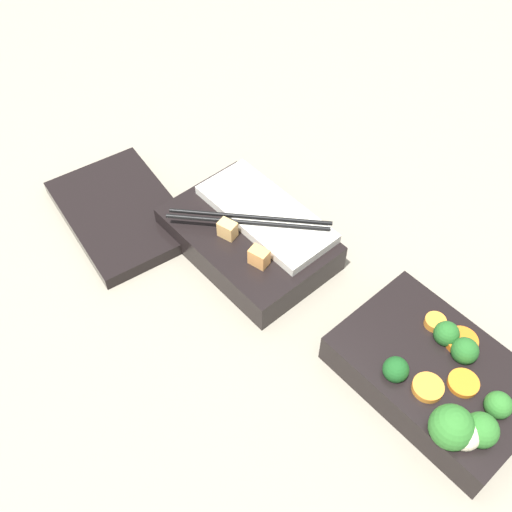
{
  "coord_description": "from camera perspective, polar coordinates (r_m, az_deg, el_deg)",
  "views": [
    {
      "loc": [
        -0.23,
        0.32,
        0.58
      ],
      "look_at": [
        0.1,
        0.03,
        0.04
      ],
      "focal_mm": 42.0,
      "sensor_mm": 36.0,
      "label": 1
    }
  ],
  "objects": [
    {
      "name": "bento_tray_rice",
      "position": [
        0.74,
        -0.54,
        1.96
      ],
      "size": [
        0.21,
        0.14,
        0.06
      ],
      "color": "black",
      "rests_on": "ground_plane"
    },
    {
      "name": "ground_plane",
      "position": [
        0.71,
        7.22,
        -5.74
      ],
      "size": [
        3.0,
        3.0,
        0.0
      ],
      "primitive_type": "plane",
      "color": "gray"
    },
    {
      "name": "bento_tray_vegetable",
      "position": [
        0.66,
        17.03,
        -11.1
      ],
      "size": [
        0.21,
        0.14,
        0.07
      ],
      "color": "black",
      "rests_on": "ground_plane"
    },
    {
      "name": "bento_lid",
      "position": [
        0.81,
        -12.71,
        4.08
      ],
      "size": [
        0.22,
        0.16,
        0.02
      ],
      "primitive_type": "cube",
      "rotation": [
        0.0,
        0.0,
        -0.14
      ],
      "color": "black",
      "rests_on": "ground_plane"
    }
  ]
}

